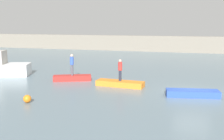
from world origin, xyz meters
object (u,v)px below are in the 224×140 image
rowboat_red (72,78)px  mooring_buoy (27,99)px  person_red_shirt (120,69)px  person_blue_shirt (72,63)px  rowboat_orange (120,84)px  rowboat_blue (192,93)px

rowboat_red → mooring_buoy: size_ratio=6.45×
person_red_shirt → rowboat_red: bearing=168.8°
person_blue_shirt → mooring_buoy: (0.24, -7.10, -1.26)m
rowboat_orange → rowboat_blue: bearing=-11.6°
rowboat_red → person_red_shirt: size_ratio=1.90×
rowboat_red → person_blue_shirt: bearing=-114.5°
rowboat_blue → mooring_buoy: 10.96m
rowboat_orange → mooring_buoy: mooring_buoy is taller
rowboat_red → mooring_buoy: bearing=-112.6°
rowboat_orange → person_blue_shirt: size_ratio=2.05×
person_blue_shirt → mooring_buoy: person_blue_shirt is taller
person_blue_shirt → rowboat_red: bearing=90.0°
person_red_shirt → person_blue_shirt: (-4.59, 0.91, 0.13)m
rowboat_red → person_blue_shirt: (0.00, -0.00, 1.28)m
rowboat_blue → person_blue_shirt: 10.52m
rowboat_blue → person_red_shirt: bearing=154.3°
rowboat_blue → person_blue_shirt: person_blue_shirt is taller
person_red_shirt → rowboat_blue: bearing=-15.3°
person_red_shirt → mooring_buoy: bearing=-125.1°
rowboat_blue → person_red_shirt: 5.89m
rowboat_orange → mooring_buoy: (-4.35, -6.19, 0.03)m
person_blue_shirt → rowboat_blue: bearing=-13.5°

